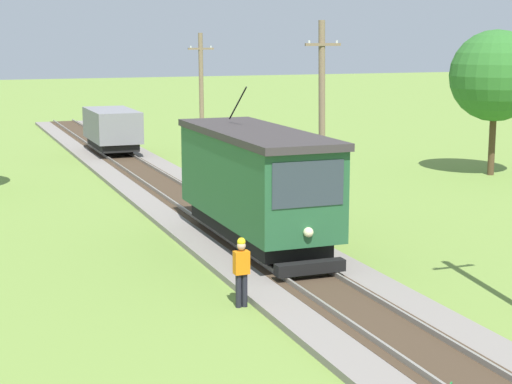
% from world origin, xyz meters
% --- Properties ---
extents(red_tram, '(2.60, 8.54, 4.79)m').
position_xyz_m(red_tram, '(0.00, 18.08, 2.19)').
color(red_tram, '#235633').
rests_on(red_tram, rail_right).
extents(freight_car, '(2.40, 5.20, 2.31)m').
position_xyz_m(freight_car, '(0.00, 40.70, 1.56)').
color(freight_car, slate).
rests_on(freight_car, rail_right).
extents(utility_pole_mid, '(1.40, 0.50, 7.25)m').
position_xyz_m(utility_pole_mid, '(4.04, 21.83, 3.72)').
color(utility_pole_mid, '#7A664C').
rests_on(utility_pole_mid, ground).
extents(utility_pole_far, '(1.40, 0.39, 6.84)m').
position_xyz_m(utility_pole_far, '(4.04, 36.77, 3.52)').
color(utility_pole_far, '#7A664C').
rests_on(utility_pole_far, ground).
extents(gravel_pile, '(2.80, 2.80, 0.94)m').
position_xyz_m(gravel_pile, '(5.06, 39.26, 0.47)').
color(gravel_pile, gray).
rests_on(gravel_pile, ground).
extents(track_worker, '(0.38, 0.25, 1.78)m').
position_xyz_m(track_worker, '(-2.38, 12.80, 0.98)').
color(track_worker, black).
rests_on(track_worker, ground).
extents(second_worker, '(0.44, 0.35, 1.78)m').
position_xyz_m(second_worker, '(2.84, 18.21, 0.98)').
color(second_worker, '#38332D').
rests_on(second_worker, ground).
extents(tree_right_near, '(4.37, 4.37, 7.00)m').
position_xyz_m(tree_right_near, '(15.94, 27.69, 4.80)').
color(tree_right_near, '#4C3823').
rests_on(tree_right_near, ground).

